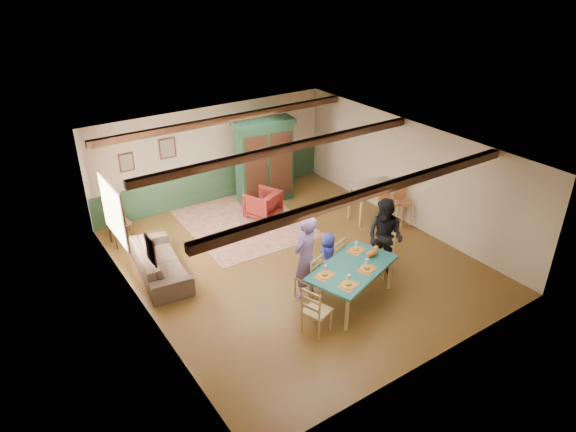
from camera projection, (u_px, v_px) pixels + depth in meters
floor at (295, 260)px, 11.87m from camera, size 8.00×8.00×0.00m
wall_back at (213, 154)px, 14.19m from camera, size 7.00×0.02×2.70m
wall_left at (140, 255)px, 9.51m from camera, size 0.02×8.00×2.70m
wall_right at (409, 173)px, 12.98m from camera, size 0.02×8.00×2.70m
ceiling at (296, 150)px, 10.62m from camera, size 7.00×8.00×0.02m
wainscot_back at (216, 184)px, 14.59m from camera, size 6.95×0.03×0.90m
ceiling_beam_front at (371, 192)px, 8.97m from camera, size 6.95×0.16×0.16m
ceiling_beam_mid at (285, 148)px, 10.96m from camera, size 6.95×0.16×0.16m
ceiling_beam_back at (228, 119)px, 12.87m from camera, size 6.95×0.16×0.16m
window_left at (112, 211)px, 10.68m from camera, size 0.06×1.60×1.30m
picture_left_wall at (151, 250)px, 8.90m from camera, size 0.04×0.42×0.52m
picture_back_a at (167, 148)px, 13.31m from camera, size 0.45×0.04×0.55m
picture_back_b at (127, 162)px, 12.84m from camera, size 0.38×0.04×0.48m
dining_table at (351, 284)px, 10.33m from camera, size 2.15×1.61×0.80m
dining_chair_far_left at (308, 276)px, 10.40m from camera, size 0.57×0.58×1.01m
dining_chair_far_right at (331, 258)px, 11.00m from camera, size 0.57×0.58×1.01m
dining_chair_end_left at (317, 309)px, 9.43m from camera, size 0.58×0.57×1.01m
dining_chair_end_right at (381, 254)px, 11.14m from camera, size 0.58×0.57×1.01m
person_man at (305, 257)px, 10.26m from camera, size 0.77×0.63×1.83m
person_woman at (385, 237)px, 11.05m from camera, size 0.90×1.02×1.75m
person_child at (328, 256)px, 11.03m from camera, size 0.60×0.49×1.07m
cat at (372, 253)px, 10.46m from camera, size 0.41×0.26×0.19m
place_setting_near_left at (349, 283)px, 9.57m from camera, size 0.50×0.44×0.11m
place_setting_near_center at (367, 267)px, 10.06m from camera, size 0.50×0.44×0.11m
place_setting_far_left at (325, 273)px, 9.86m from camera, size 0.50×0.44×0.11m
place_setting_far_right at (356, 249)px, 10.68m from camera, size 0.50×0.44×0.11m
area_rug at (244, 223)px, 13.46m from camera, size 2.96×3.47×0.01m
armoire at (264, 161)px, 14.19m from camera, size 1.74×0.88×2.36m
armchair at (263, 204)px, 13.66m from camera, size 1.03×1.05×0.73m
sofa at (160, 262)px, 11.19m from camera, size 1.16×2.34×0.66m
end_table at (121, 233)px, 12.43m from camera, size 0.50×0.50×0.58m
table_lamp at (117, 212)px, 12.17m from camera, size 0.33×0.33×0.53m
counter_table at (372, 202)px, 13.44m from camera, size 1.29×0.86×1.01m
bar_stool_left at (389, 208)px, 12.95m from camera, size 0.45×0.49×1.18m
bar_stool_right at (403, 207)px, 13.12m from camera, size 0.41×0.44×1.07m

